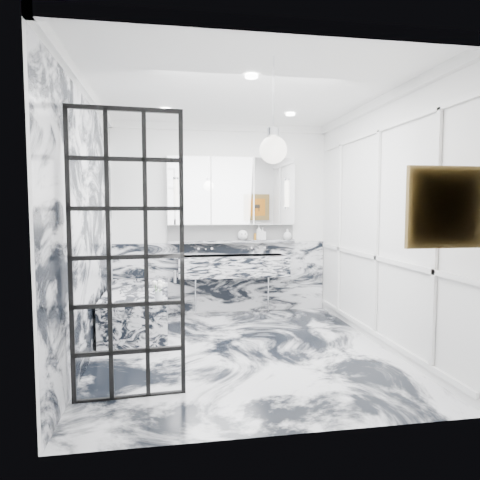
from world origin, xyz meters
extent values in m
plane|color=silver|center=(0.00, 0.00, 0.00)|extent=(3.60, 3.60, 0.00)
plane|color=white|center=(0.00, 0.00, 2.80)|extent=(3.60, 3.60, 0.00)
plane|color=white|center=(0.00, 1.80, 1.40)|extent=(3.60, 0.00, 3.60)
plane|color=white|center=(0.00, -1.80, 1.40)|extent=(3.60, 0.00, 3.60)
plane|color=white|center=(-1.60, 0.00, 1.40)|extent=(0.00, 3.60, 3.60)
plane|color=white|center=(1.60, 0.00, 1.40)|extent=(0.00, 3.60, 3.60)
cube|color=silver|center=(0.00, 1.78, 0.53)|extent=(3.18, 0.05, 1.05)
cube|color=silver|center=(-1.59, 0.00, 1.34)|extent=(0.02, 3.56, 2.68)
cube|color=white|center=(1.58, 0.00, 1.30)|extent=(0.03, 3.40, 2.30)
imported|color=#8C5919|center=(0.56, 1.71, 1.20)|extent=(0.11, 0.11, 0.22)
imported|color=#4C4C51|center=(0.61, 1.71, 1.18)|extent=(0.09, 0.10, 0.19)
imported|color=silver|center=(1.00, 1.71, 1.17)|extent=(0.14, 0.14, 0.16)
sphere|color=white|center=(0.31, 1.71, 1.17)|extent=(0.15, 0.15, 0.15)
cylinder|color=#8C5919|center=(0.50, 1.71, 1.14)|extent=(0.04, 0.04, 0.10)
cylinder|color=silver|center=(-0.89, 0.08, 0.61)|extent=(0.08, 0.08, 0.12)
cube|color=#BB6813|center=(1.20, -1.76, 1.58)|extent=(0.49, 0.05, 0.49)
sphere|color=white|center=(0.05, -1.24, 2.03)|extent=(0.22, 0.22, 0.22)
cube|color=silver|center=(0.15, 1.55, 0.73)|extent=(1.60, 0.45, 0.30)
cube|color=silver|center=(0.15, 1.72, 1.07)|extent=(1.90, 0.14, 0.04)
cube|color=white|center=(0.15, 1.78, 1.21)|extent=(1.90, 0.03, 0.23)
cube|color=white|center=(0.15, 1.73, 1.82)|extent=(1.90, 0.16, 1.00)
cylinder|color=white|center=(-0.67, 1.63, 1.78)|extent=(0.07, 0.07, 0.40)
cylinder|color=white|center=(0.97, 1.63, 1.78)|extent=(0.07, 0.07, 0.40)
cube|color=silver|center=(-1.18, 0.90, 0.28)|extent=(0.75, 1.65, 0.55)
camera|label=1|loc=(-0.75, -4.57, 1.58)|focal=32.00mm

